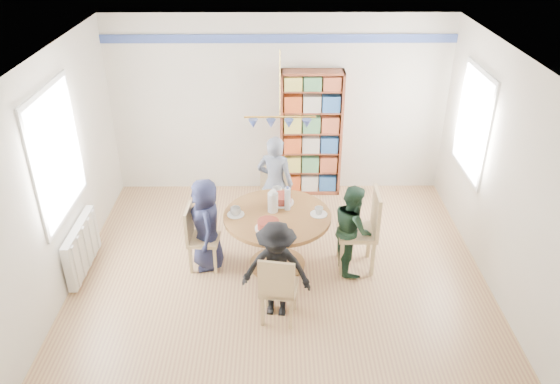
{
  "coord_description": "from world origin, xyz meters",
  "views": [
    {
      "loc": [
        -0.04,
        -5.22,
        4.15
      ],
      "look_at": [
        0.0,
        0.4,
        1.05
      ],
      "focal_mm": 35.0,
      "sensor_mm": 36.0,
      "label": 1
    }
  ],
  "objects_px": {
    "radiator": "(82,247)",
    "bookshelf": "(311,135)",
    "chair_left": "(198,235)",
    "person_left": "(206,224)",
    "person_right": "(352,229)",
    "chair_right": "(365,227)",
    "chair_near": "(278,287)",
    "person_near": "(276,270)",
    "chair_far": "(275,192)",
    "dining_table": "(277,228)",
    "person_far": "(275,184)"
  },
  "relations": [
    {
      "from": "chair_right",
      "to": "chair_far",
      "type": "xyz_separation_m",
      "value": [
        -1.09,
        1.05,
        -0.09
      ]
    },
    {
      "from": "radiator",
      "to": "person_left",
      "type": "distance_m",
      "value": 1.54
    },
    {
      "from": "chair_right",
      "to": "bookshelf",
      "type": "relative_size",
      "value": 0.54
    },
    {
      "from": "chair_right",
      "to": "person_left",
      "type": "relative_size",
      "value": 0.88
    },
    {
      "from": "chair_right",
      "to": "person_left",
      "type": "bearing_deg",
      "value": 178.94
    },
    {
      "from": "chair_left",
      "to": "chair_far",
      "type": "height_order",
      "value": "chair_far"
    },
    {
      "from": "radiator",
      "to": "chair_far",
      "type": "height_order",
      "value": "chair_far"
    },
    {
      "from": "person_left",
      "to": "person_far",
      "type": "height_order",
      "value": "person_far"
    },
    {
      "from": "chair_right",
      "to": "person_right",
      "type": "distance_m",
      "value": 0.16
    },
    {
      "from": "radiator",
      "to": "bookshelf",
      "type": "xyz_separation_m",
      "value": [
        2.89,
        2.04,
        0.6
      ]
    },
    {
      "from": "radiator",
      "to": "chair_right",
      "type": "height_order",
      "value": "chair_right"
    },
    {
      "from": "chair_left",
      "to": "chair_right",
      "type": "distance_m",
      "value": 2.04
    },
    {
      "from": "radiator",
      "to": "person_right",
      "type": "distance_m",
      "value": 3.3
    },
    {
      "from": "chair_left",
      "to": "person_far",
      "type": "xyz_separation_m",
      "value": [
        0.95,
        0.91,
        0.22
      ]
    },
    {
      "from": "dining_table",
      "to": "chair_far",
      "type": "relative_size",
      "value": 1.48
    },
    {
      "from": "dining_table",
      "to": "person_near",
      "type": "distance_m",
      "value": 0.87
    },
    {
      "from": "chair_far",
      "to": "chair_right",
      "type": "bearing_deg",
      "value": -43.81
    },
    {
      "from": "person_right",
      "to": "person_near",
      "type": "bearing_deg",
      "value": 124.18
    },
    {
      "from": "chair_left",
      "to": "person_near",
      "type": "relative_size",
      "value": 0.72
    },
    {
      "from": "chair_far",
      "to": "bookshelf",
      "type": "bearing_deg",
      "value": 59.67
    },
    {
      "from": "chair_near",
      "to": "person_far",
      "type": "bearing_deg",
      "value": 90.85
    },
    {
      "from": "person_right",
      "to": "bookshelf",
      "type": "relative_size",
      "value": 0.6
    },
    {
      "from": "radiator",
      "to": "person_far",
      "type": "relative_size",
      "value": 0.73
    },
    {
      "from": "person_left",
      "to": "dining_table",
      "type": "bearing_deg",
      "value": 73.89
    },
    {
      "from": "person_right",
      "to": "person_far",
      "type": "height_order",
      "value": "person_far"
    },
    {
      "from": "chair_right",
      "to": "person_far",
      "type": "height_order",
      "value": "person_far"
    },
    {
      "from": "radiator",
      "to": "chair_right",
      "type": "relative_size",
      "value": 0.95
    },
    {
      "from": "radiator",
      "to": "chair_near",
      "type": "bearing_deg",
      "value": -21.62
    },
    {
      "from": "chair_near",
      "to": "dining_table",
      "type": "bearing_deg",
      "value": 90.18
    },
    {
      "from": "dining_table",
      "to": "person_right",
      "type": "distance_m",
      "value": 0.91
    },
    {
      "from": "chair_right",
      "to": "chair_near",
      "type": "distance_m",
      "value": 1.47
    },
    {
      "from": "chair_left",
      "to": "person_left",
      "type": "distance_m",
      "value": 0.18
    },
    {
      "from": "dining_table",
      "to": "bookshelf",
      "type": "height_order",
      "value": "bookshelf"
    },
    {
      "from": "person_near",
      "to": "chair_far",
      "type": "bearing_deg",
      "value": 98.49
    },
    {
      "from": "chair_right",
      "to": "chair_near",
      "type": "xyz_separation_m",
      "value": [
        -1.06,
        -1.02,
        -0.1
      ]
    },
    {
      "from": "person_right",
      "to": "bookshelf",
      "type": "bearing_deg",
      "value": 3.66
    },
    {
      "from": "radiator",
      "to": "person_near",
      "type": "relative_size",
      "value": 0.86
    },
    {
      "from": "chair_right",
      "to": "person_near",
      "type": "relative_size",
      "value": 0.9
    },
    {
      "from": "chair_far",
      "to": "bookshelf",
      "type": "height_order",
      "value": "bookshelf"
    },
    {
      "from": "radiator",
      "to": "chair_far",
      "type": "xyz_separation_m",
      "value": [
        2.36,
        1.12,
        0.13
      ]
    },
    {
      "from": "dining_table",
      "to": "bookshelf",
      "type": "distance_m",
      "value": 2.06
    },
    {
      "from": "person_far",
      "to": "chair_near",
      "type": "bearing_deg",
      "value": 106.56
    },
    {
      "from": "chair_right",
      "to": "chair_far",
      "type": "height_order",
      "value": "chair_right"
    },
    {
      "from": "bookshelf",
      "to": "radiator",
      "type": "bearing_deg",
      "value": -144.82
    },
    {
      "from": "person_right",
      "to": "bookshelf",
      "type": "height_order",
      "value": "bookshelf"
    },
    {
      "from": "chair_near",
      "to": "person_right",
      "type": "height_order",
      "value": "person_right"
    },
    {
      "from": "bookshelf",
      "to": "person_near",
      "type": "bearing_deg",
      "value": -100.49
    },
    {
      "from": "person_far",
      "to": "person_near",
      "type": "distance_m",
      "value": 1.79
    },
    {
      "from": "person_near",
      "to": "bookshelf",
      "type": "height_order",
      "value": "bookshelf"
    },
    {
      "from": "person_right",
      "to": "person_left",
      "type": "bearing_deg",
      "value": 80.03
    }
  ]
}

